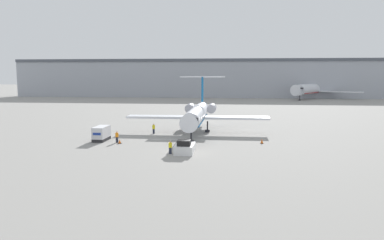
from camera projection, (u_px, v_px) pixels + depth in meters
The scene contains 11 objects.
ground_plane at pixel (185, 153), 47.44m from camera, with size 600.00×600.00×0.00m, color gray.
terminal_building at pixel (219, 78), 164.84m from camera, with size 180.00×16.80×16.48m.
airplane_main at pixel (197, 113), 63.90m from camera, with size 24.23×24.82×9.52m.
pushback_tug at pixel (185, 148), 47.44m from camera, with size 2.32×4.12×1.80m.
luggage_cart at pixel (101, 133), 56.22m from camera, with size 1.70×3.81×2.15m.
worker_near_tug at pixel (170, 147), 46.82m from camera, with size 0.40×0.24×1.67m.
worker_by_wing at pixel (154, 128), 62.73m from camera, with size 0.40×0.24×1.71m.
worker_on_apron at pixel (117, 137), 54.60m from camera, with size 0.40×0.24×1.68m.
traffic_cone_left at pixel (120, 141), 53.94m from camera, with size 0.57×0.57×0.63m.
traffic_cone_right at pixel (262, 141), 53.99m from camera, with size 0.53×0.53×0.65m.
airplane_parked_far_left at pixel (314, 89), 153.97m from camera, with size 33.50×35.78×11.17m.
Camera 1 is at (5.95, -46.21, 9.93)m, focal length 35.00 mm.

